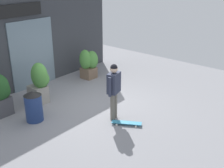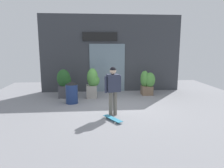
% 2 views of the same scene
% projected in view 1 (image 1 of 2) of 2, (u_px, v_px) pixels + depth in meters
% --- Properties ---
extents(ground_plane, '(12.00, 12.00, 0.00)m').
position_uv_depth(ground_plane, '(97.00, 106.00, 9.10)').
color(ground_plane, gray).
extents(building_facade, '(7.15, 0.31, 3.89)m').
position_uv_depth(building_facade, '(33.00, 33.00, 10.17)').
color(building_facade, '#383A3F').
rests_on(building_facade, ground_plane).
extents(skateboarder, '(0.57, 0.35, 1.66)m').
position_uv_depth(skateboarder, '(114.00, 86.00, 7.95)').
color(skateboarder, '#666056').
rests_on(skateboarder, ground_plane).
extents(skateboard, '(0.58, 0.82, 0.08)m').
position_uv_depth(skateboard, '(127.00, 123.00, 7.96)').
color(skateboard, teal).
rests_on(skateboard, ground_plane).
extents(planter_box_left, '(0.60, 0.66, 1.36)m').
position_uv_depth(planter_box_left, '(40.00, 81.00, 9.05)').
color(planter_box_left, gray).
rests_on(planter_box_left, ground_plane).
extents(planter_box_right, '(0.67, 0.64, 1.17)m').
position_uv_depth(planter_box_right, '(89.00, 63.00, 11.18)').
color(planter_box_right, brown).
rests_on(planter_box_right, ground_plane).
extents(planter_box_mid, '(0.63, 0.63, 1.30)m').
position_uv_depth(planter_box_mid, '(0.00, 93.00, 8.26)').
color(planter_box_mid, '#47474C').
rests_on(planter_box_mid, ground_plane).
extents(trash_bin, '(0.50, 0.50, 0.91)m').
position_uv_depth(trash_bin, '(34.00, 106.00, 8.05)').
color(trash_bin, navy).
rests_on(trash_bin, ground_plane).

